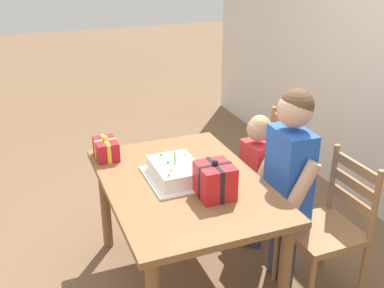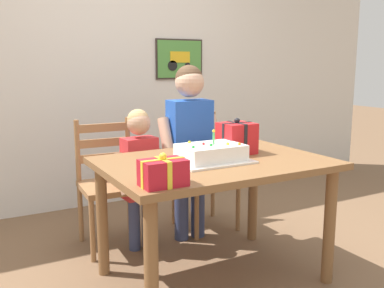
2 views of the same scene
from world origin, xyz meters
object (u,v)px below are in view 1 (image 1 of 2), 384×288
(chair_right, at_px, (328,227))
(child_younger, at_px, (256,169))
(birthday_cake, at_px, (176,172))
(gift_box_red_large, at_px, (106,149))
(child_older, at_px, (289,170))
(gift_box_beside_cake, at_px, (215,181))
(dining_table, at_px, (183,196))
(chair_left, at_px, (264,173))

(chair_right, relative_size, child_younger, 0.91)
(birthday_cake, xyz_separation_m, child_younger, (-0.18, 0.66, -0.19))
(birthday_cake, height_order, gift_box_red_large, birthday_cake)
(child_older, height_order, child_younger, child_older)
(birthday_cake, height_order, gift_box_beside_cake, gift_box_beside_cake)
(dining_table, bearing_deg, birthday_cake, -144.19)
(chair_right, height_order, child_younger, child_younger)
(birthday_cake, height_order, child_younger, child_younger)
(birthday_cake, bearing_deg, gift_box_red_large, -144.64)
(chair_left, bearing_deg, dining_table, -64.15)
(dining_table, xyz_separation_m, child_younger, (-0.22, 0.63, -0.04))
(birthday_cake, xyz_separation_m, gift_box_beside_cake, (0.27, 0.14, 0.05))
(chair_right, bearing_deg, child_older, -140.89)
(gift_box_red_large, distance_m, child_younger, 1.04)
(gift_box_beside_cake, distance_m, chair_right, 0.81)
(gift_box_beside_cake, xyz_separation_m, chair_right, (0.16, 0.70, -0.38))
(birthday_cake, bearing_deg, dining_table, 35.81)
(dining_table, distance_m, birthday_cake, 0.16)
(gift_box_beside_cake, bearing_deg, chair_right, 77.06)
(child_older, bearing_deg, chair_right, 39.11)
(birthday_cake, distance_m, gift_box_beside_cake, 0.31)
(birthday_cake, distance_m, child_younger, 0.71)
(chair_left, relative_size, child_older, 0.70)
(chair_left, bearing_deg, chair_right, 0.00)
(gift_box_beside_cake, bearing_deg, child_older, 95.92)
(dining_table, distance_m, chair_right, 0.91)
(chair_left, height_order, child_younger, child_younger)
(child_older, xyz_separation_m, child_younger, (-0.40, 0.00, -0.18))
(gift_box_beside_cake, xyz_separation_m, child_younger, (-0.45, 0.53, -0.24))
(chair_left, relative_size, chair_right, 1.00)
(dining_table, distance_m, gift_box_beside_cake, 0.32)
(chair_right, xyz_separation_m, child_younger, (-0.61, -0.17, 0.15))
(birthday_cake, distance_m, chair_right, 1.00)
(gift_box_beside_cake, bearing_deg, dining_table, -155.90)
(chair_right, height_order, child_older, child_older)
(dining_table, distance_m, gift_box_red_large, 0.64)
(gift_box_red_large, bearing_deg, child_younger, 74.20)
(gift_box_beside_cake, xyz_separation_m, chair_left, (-0.62, 0.70, -0.38))
(dining_table, bearing_deg, chair_left, 115.85)
(dining_table, xyz_separation_m, gift_box_beside_cake, (0.23, 0.10, 0.20))
(gift_box_beside_cake, distance_m, child_older, 0.53)
(child_younger, bearing_deg, gift_box_beside_cake, -49.24)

